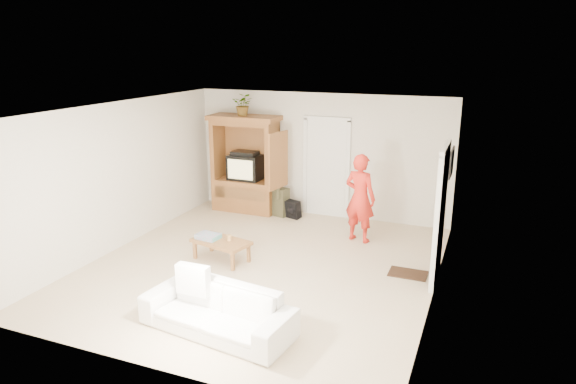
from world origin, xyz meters
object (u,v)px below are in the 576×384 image
armoire (246,170)px  man (360,198)px  coffee_table (221,243)px  sofa (217,310)px

armoire → man: (2.77, -0.90, -0.08)m
man → coffee_table: bearing=57.7°
man → armoire: bearing=-3.1°
sofa → man: bearing=84.7°
armoire → sofa: size_ratio=1.05×
armoire → man: size_ratio=1.27×
man → sofa: size_ratio=0.83×
armoire → sofa: bearing=-68.1°
armoire → coffee_table: bearing=-72.7°
armoire → sofa: (1.89, -4.68, -0.62)m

